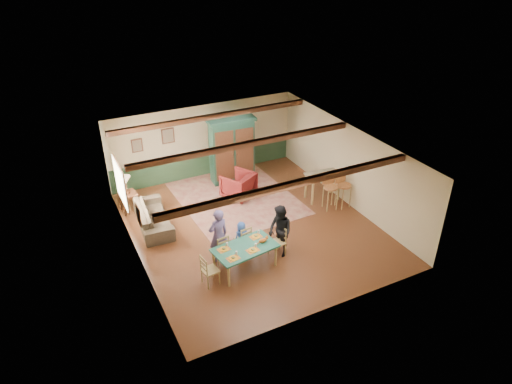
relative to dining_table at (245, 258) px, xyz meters
name	(u,v)px	position (x,y,z in m)	size (l,w,h in m)	color
floor	(252,227)	(1.06, 1.73, -0.35)	(8.00, 8.00, 0.00)	#4D2615
wall_back	(204,141)	(1.06, 5.73, 1.00)	(7.00, 0.02, 2.70)	beige
wall_left	(134,217)	(-2.44, 1.73, 1.00)	(0.02, 8.00, 2.70)	beige
wall_right	(348,165)	(4.56, 1.73, 1.00)	(0.02, 8.00, 2.70)	beige
ceiling	(252,147)	(1.06, 1.73, 2.35)	(7.00, 8.00, 0.02)	white
wainscot_back	(205,164)	(1.06, 5.71, 0.10)	(6.95, 0.03, 0.90)	#213D26
ceiling_beam_front	(294,184)	(1.06, -0.57, 2.26)	(6.95, 0.16, 0.16)	#331A0E
ceiling_beam_mid	(246,144)	(1.06, 2.13, 2.26)	(6.95, 0.16, 0.16)	#331A0E
ceiling_beam_back	(212,117)	(1.06, 4.73, 2.26)	(6.95, 0.16, 0.16)	#331A0E
window_left	(120,183)	(-2.41, 3.43, 1.20)	(0.06, 1.60, 1.30)	white
picture_left_wall	(139,215)	(-2.41, 1.13, 1.40)	(0.04, 0.42, 0.52)	gray
picture_back_a	(168,136)	(-0.24, 5.70, 1.45)	(0.45, 0.04, 0.55)	gray
picture_back_b	(137,146)	(-1.34, 5.70, 1.30)	(0.38, 0.04, 0.48)	gray
dining_table	(245,258)	(0.00, 0.00, 0.00)	(1.67, 0.93, 0.70)	#1E604E
dining_chair_far_left	(220,248)	(-0.46, 0.61, 0.09)	(0.39, 0.41, 0.88)	#A18650
dining_chair_far_right	(243,239)	(0.27, 0.71, 0.09)	(0.39, 0.41, 0.88)	#A18650
dining_chair_end_left	(210,270)	(-1.06, -0.15, 0.09)	(0.39, 0.41, 0.88)	#A18650
dining_chair_end_right	(277,242)	(1.06, 0.15, 0.09)	(0.39, 0.41, 0.88)	#A18650
person_man	(218,235)	(-0.47, 0.68, 0.45)	(0.58, 0.38, 1.60)	#5E508A
person_woman	(280,231)	(1.15, 0.16, 0.42)	(0.74, 0.58, 1.53)	black
person_child	(242,237)	(0.26, 0.79, 0.12)	(0.46, 0.30, 0.93)	#2A51AA
cat	(263,240)	(0.52, -0.02, 0.43)	(0.33, 0.13, 0.17)	#CB6523
place_setting_near_left	(233,257)	(-0.47, -0.30, 0.40)	(0.37, 0.28, 0.11)	#F4A620
place_setting_near_center	(253,249)	(0.12, -0.22, 0.40)	(0.37, 0.28, 0.11)	#F4A620
place_setting_far_left	(224,248)	(-0.54, 0.16, 0.40)	(0.37, 0.28, 0.11)	#F4A620
place_setting_far_right	(256,235)	(0.47, 0.30, 0.40)	(0.37, 0.28, 0.11)	#F4A620
area_rug	(236,198)	(1.34, 3.57, -0.34)	(3.63, 4.32, 0.01)	tan
armoire	(232,150)	(1.79, 4.86, 0.85)	(1.69, 0.68, 2.39)	#132F25
armchair	(238,185)	(1.47, 3.64, 0.10)	(0.95, 0.98, 0.89)	#430D10
sofa	(153,216)	(-1.64, 3.17, -0.02)	(2.26, 0.88, 0.66)	#3D3326
end_table	(129,202)	(-2.11, 4.36, -0.02)	(0.54, 0.54, 0.66)	#331A0E
table_lamp	(126,185)	(-2.11, 4.36, 0.61)	(0.34, 0.34, 0.60)	tan
counter_table	(322,186)	(3.95, 2.23, 0.12)	(1.13, 0.66, 0.94)	tan
bar_stool_left	(331,191)	(3.82, 1.58, 0.29)	(0.45, 0.50, 1.27)	#C8834E
bar_stool_right	(344,190)	(4.28, 1.50, 0.28)	(0.45, 0.49, 1.27)	#C8834E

